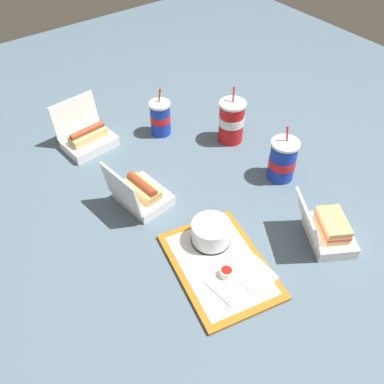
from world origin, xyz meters
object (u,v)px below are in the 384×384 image
(clamshell_hotdog_front, at_px, (141,194))
(plastic_fork, at_px, (219,293))
(clamshell_hotdog_right, at_px, (87,137))
(soda_cup_right, at_px, (231,121))
(clamshell_sandwich_back, at_px, (328,230))
(soda_cup_center, at_px, (283,160))
(food_tray, at_px, (220,266))
(cake_container, at_px, (211,233))
(soda_cup_left, at_px, (160,118))
(ketchup_cup, at_px, (226,272))

(clamshell_hotdog_front, bearing_deg, plastic_fork, 176.92)
(clamshell_hotdog_right, distance_m, soda_cup_right, 0.57)
(clamshell_sandwich_back, distance_m, soda_cup_center, 0.32)
(food_tray, distance_m, cake_container, 0.11)
(food_tray, relative_size, soda_cup_right, 1.78)
(plastic_fork, xyz_separation_m, soda_cup_left, (0.75, -0.31, 0.06))
(ketchup_cup, height_order, clamshell_hotdog_front, clamshell_hotdog_front)
(food_tray, distance_m, plastic_fork, 0.10)
(cake_container, relative_size, clamshell_hotdog_front, 0.64)
(cake_container, xyz_separation_m, clamshell_sandwich_back, (-0.21, -0.30, -0.00))
(food_tray, height_order, clamshell_sandwich_back, clamshell_sandwich_back)
(ketchup_cup, xyz_separation_m, clamshell_sandwich_back, (-0.08, -0.35, 0.02))
(ketchup_cup, relative_size, soda_cup_right, 0.17)
(clamshell_hotdog_right, distance_m, clamshell_hotdog_front, 0.40)
(plastic_fork, height_order, clamshell_hotdog_right, clamshell_hotdog_right)
(cake_container, xyz_separation_m, soda_cup_left, (0.58, -0.20, 0.02))
(cake_container, distance_m, soda_cup_left, 0.61)
(soda_cup_right, distance_m, soda_cup_left, 0.29)
(plastic_fork, height_order, soda_cup_right, soda_cup_right)
(clamshell_hotdog_right, bearing_deg, cake_container, -173.40)
(food_tray, height_order, soda_cup_center, soda_cup_center)
(ketchup_cup, relative_size, clamshell_hotdog_front, 0.21)
(clamshell_sandwich_back, bearing_deg, clamshell_hotdog_front, 37.78)
(clamshell_hotdog_front, bearing_deg, soda_cup_right, -79.39)
(clamshell_hotdog_right, height_order, soda_cup_right, soda_cup_right)
(ketchup_cup, relative_size, clamshell_hotdog_right, 0.20)
(plastic_fork, height_order, soda_cup_center, soda_cup_center)
(ketchup_cup, height_order, soda_cup_center, soda_cup_center)
(soda_cup_right, xyz_separation_m, soda_cup_center, (-0.28, 0.00, -0.01))
(soda_cup_right, bearing_deg, clamshell_hotdog_front, 100.61)
(food_tray, xyz_separation_m, soda_cup_right, (0.46, -0.44, 0.08))
(food_tray, relative_size, ketchup_cup, 10.40)
(cake_container, xyz_separation_m, plastic_fork, (-0.17, 0.10, -0.03))
(soda_cup_right, bearing_deg, cake_container, 133.06)
(plastic_fork, relative_size, clamshell_hotdog_front, 0.57)
(clamshell_sandwich_back, distance_m, soda_cup_left, 0.79)
(food_tray, height_order, ketchup_cup, ketchup_cup)
(clamshell_hotdog_front, bearing_deg, soda_cup_center, -111.75)
(cake_container, bearing_deg, clamshell_sandwich_back, -124.55)
(soda_cup_left, relative_size, soda_cup_center, 0.93)
(plastic_fork, distance_m, clamshell_hotdog_front, 0.45)
(cake_container, bearing_deg, soda_cup_center, -76.92)
(clamshell_hotdog_right, bearing_deg, food_tray, -176.83)
(clamshell_hotdog_front, xyz_separation_m, soda_cup_center, (-0.19, -0.48, 0.04))
(soda_cup_left, bearing_deg, clamshell_hotdog_right, 70.42)
(ketchup_cup, height_order, clamshell_hotdog_right, clamshell_hotdog_right)
(food_tray, bearing_deg, soda_cup_center, -67.25)
(cake_container, height_order, soda_cup_left, soda_cup_left)
(clamshell_hotdog_right, xyz_separation_m, soda_cup_right, (-0.31, -0.48, 0.05))
(cake_container, distance_m, plastic_fork, 0.20)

